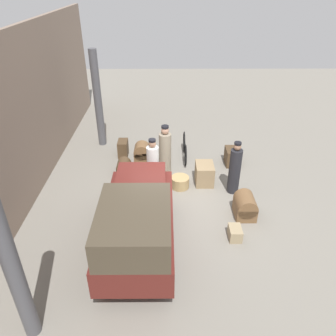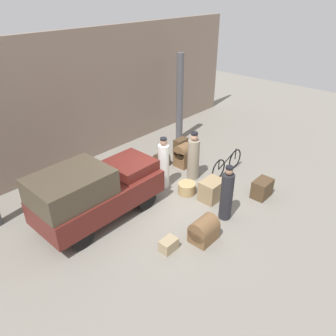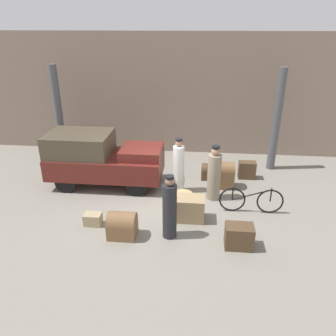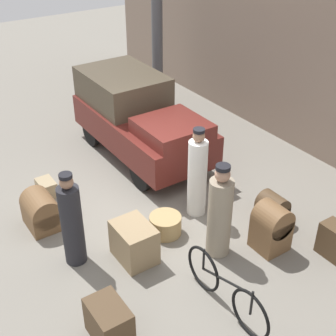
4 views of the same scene
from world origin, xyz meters
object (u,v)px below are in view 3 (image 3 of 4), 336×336
(conductor_in_dark_uniform, at_px, (214,175))
(suitcase_small_leather, at_px, (122,225))
(bicycle, at_px, (251,200))
(suitcase_black_upright, at_px, (239,236))
(porter_with_bicycle, at_px, (179,168))
(porter_standing_middle, at_px, (170,209))
(trunk_wicker_pale, at_px, (226,174))
(trunk_umber_medium, at_px, (247,170))
(wicker_basket, at_px, (183,199))
(suitcase_tan_flat, at_px, (191,209))
(trunk_barrel_dark, at_px, (209,172))
(truck, at_px, (101,158))
(trunk_large_brown, at_px, (93,219))

(conductor_in_dark_uniform, height_order, suitcase_small_leather, conductor_in_dark_uniform)
(bicycle, xyz_separation_m, suitcase_black_upright, (-0.46, -1.57, -0.09))
(porter_with_bicycle, distance_m, suitcase_black_upright, 3.09)
(porter_standing_middle, height_order, suitcase_black_upright, porter_standing_middle)
(trunk_wicker_pale, height_order, suitcase_small_leather, trunk_wicker_pale)
(porter_standing_middle, distance_m, trunk_umber_medium, 4.18)
(suitcase_black_upright, distance_m, suitcase_small_leather, 2.77)
(wicker_basket, xyz_separation_m, suitcase_tan_flat, (0.25, -0.76, 0.15))
(wicker_basket, distance_m, porter_standing_middle, 1.67)
(trunk_umber_medium, relative_size, suitcase_small_leather, 0.85)
(trunk_barrel_dark, relative_size, trunk_umber_medium, 0.92)
(porter_standing_middle, xyz_separation_m, suitcase_small_leather, (-1.14, -0.12, -0.44))
(conductor_in_dark_uniform, bearing_deg, suitcase_black_upright, -76.70)
(bicycle, bearing_deg, conductor_in_dark_uniform, 145.58)
(truck, height_order, trunk_large_brown, truck)
(truck, relative_size, suitcase_small_leather, 5.20)
(suitcase_black_upright, bearing_deg, suitcase_small_leather, 177.20)
(bicycle, distance_m, suitcase_small_leather, 3.54)
(truck, relative_size, porter_with_bicycle, 2.07)
(bicycle, height_order, suitcase_black_upright, bicycle)
(bicycle, height_order, wicker_basket, bicycle)
(bicycle, relative_size, trunk_wicker_pale, 2.04)
(truck, bearing_deg, porter_standing_middle, -47.15)
(suitcase_black_upright, xyz_separation_m, trunk_umber_medium, (0.61, 3.75, 0.01))
(wicker_basket, bearing_deg, suitcase_black_upright, -52.33)
(conductor_in_dark_uniform, distance_m, suitcase_tan_flat, 1.42)
(trunk_wicker_pale, bearing_deg, wicker_basket, -136.14)
(wicker_basket, distance_m, trunk_umber_medium, 2.80)
(truck, height_order, suitcase_black_upright, truck)
(bicycle, bearing_deg, wicker_basket, 172.83)
(suitcase_small_leather, bearing_deg, wicker_basket, 50.67)
(trunk_barrel_dark, distance_m, suitcase_small_leather, 4.05)
(suitcase_black_upright, xyz_separation_m, trunk_large_brown, (-3.64, 0.55, -0.13))
(wicker_basket, xyz_separation_m, suitcase_black_upright, (1.40, -1.81, 0.11))
(trunk_umber_medium, bearing_deg, trunk_wicker_pale, -135.70)
(porter_with_bicycle, bearing_deg, trunk_umber_medium, 27.42)
(conductor_in_dark_uniform, bearing_deg, truck, 170.23)
(trunk_umber_medium, bearing_deg, porter_standing_middle, -122.67)
(porter_with_bicycle, xyz_separation_m, trunk_large_brown, (-2.05, -2.06, -0.63))
(trunk_barrel_dark, height_order, suitcase_small_leather, suitcase_small_leather)
(suitcase_black_upright, bearing_deg, suitcase_tan_flat, 137.53)
(trunk_umber_medium, xyz_separation_m, trunk_large_brown, (-4.25, -3.20, -0.13))
(truck, xyz_separation_m, suitcase_black_upright, (4.05, -2.86, -0.62))
(suitcase_black_upright, distance_m, trunk_umber_medium, 3.80)
(porter_standing_middle, xyz_separation_m, suitcase_tan_flat, (0.48, 0.80, -0.43))
(trunk_barrel_dark, bearing_deg, suitcase_black_upright, -79.73)
(porter_standing_middle, height_order, suitcase_tan_flat, porter_standing_middle)
(bicycle, distance_m, conductor_in_dark_uniform, 1.27)
(conductor_in_dark_uniform, relative_size, suitcase_tan_flat, 2.32)
(trunk_barrel_dark, xyz_separation_m, trunk_umber_medium, (1.26, 0.16, 0.04))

